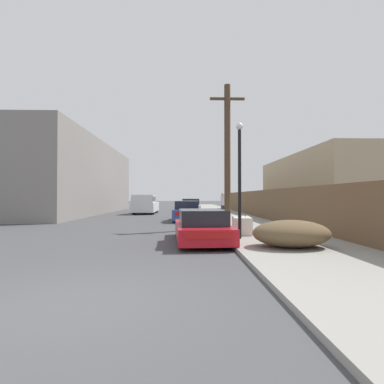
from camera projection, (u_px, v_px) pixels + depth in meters
ground_plane at (74, 305)px, 4.50m from camera, size 220.00×220.00×0.00m
sidewalk_curb at (223, 213)px, 28.13m from camera, size 4.20×63.00×0.12m
discarded_fridge at (242, 225)px, 12.32m from camera, size 0.87×1.67×0.71m
parked_sports_car_red at (202, 227)px, 10.78m from camera, size 2.02×4.46×1.18m
car_parked_mid at (187, 212)px, 20.13m from camera, size 1.90×4.20×1.36m
car_parked_far at (191, 207)px, 29.10m from camera, size 2.04×4.51×1.44m
pickup_truck at (145, 204)px, 28.83m from camera, size 2.08×5.48×1.80m
utility_pole at (227, 153)px, 15.48m from camera, size 1.80×0.32×7.34m
street_lamp at (240, 170)px, 10.89m from camera, size 0.26×0.26×4.22m
brush_pile at (291, 233)px, 9.00m from camera, size 2.33×1.70×0.82m
wooden_fence at (258, 204)px, 22.69m from camera, size 0.08×34.89×1.98m
building_left_block at (72, 179)px, 29.66m from camera, size 7.00×23.44×6.88m
building_right_house at (325, 187)px, 23.41m from camera, size 6.00×14.46×4.80m
pedestrian at (223, 204)px, 22.30m from camera, size 0.34×0.34×1.82m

